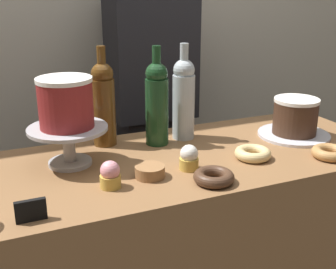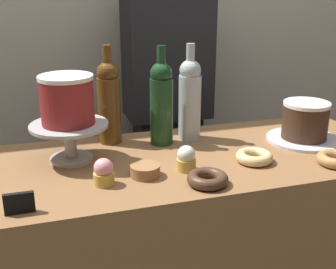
# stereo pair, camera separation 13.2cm
# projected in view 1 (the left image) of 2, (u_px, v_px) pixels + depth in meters

# --- Properties ---
(back_wall) EXTENTS (6.00, 0.05, 2.60)m
(back_wall) POSITION_uv_depth(u_px,v_px,m) (92.00, 9.00, 1.96)
(back_wall) COLOR #BCB7A8
(back_wall) RESTS_ON ground_plane
(cake_stand_pedestal) EXTENTS (0.23, 0.23, 0.12)m
(cake_stand_pedestal) POSITION_uv_depth(u_px,v_px,m) (68.00, 139.00, 1.29)
(cake_stand_pedestal) COLOR #B2B2B7
(cake_stand_pedestal) RESTS_ON display_counter
(white_layer_cake) EXTENTS (0.16, 0.16, 0.14)m
(white_layer_cake) POSITION_uv_depth(u_px,v_px,m) (66.00, 103.00, 1.25)
(white_layer_cake) COLOR maroon
(white_layer_cake) RESTS_ON cake_stand_pedestal
(silver_serving_platter) EXTENTS (0.25, 0.25, 0.01)m
(silver_serving_platter) POSITION_uv_depth(u_px,v_px,m) (294.00, 135.00, 1.55)
(silver_serving_platter) COLOR silver
(silver_serving_platter) RESTS_ON display_counter
(chocolate_round_cake) EXTENTS (0.15, 0.15, 0.13)m
(chocolate_round_cake) POSITION_uv_depth(u_px,v_px,m) (295.00, 116.00, 1.53)
(chocolate_round_cake) COLOR #3D2619
(chocolate_round_cake) RESTS_ON silver_serving_platter
(wine_bottle_clear) EXTENTS (0.08, 0.08, 0.33)m
(wine_bottle_clear) POSITION_uv_depth(u_px,v_px,m) (184.00, 97.00, 1.49)
(wine_bottle_clear) COLOR #B2BCC1
(wine_bottle_clear) RESTS_ON display_counter
(wine_bottle_green) EXTENTS (0.08, 0.08, 0.33)m
(wine_bottle_green) POSITION_uv_depth(u_px,v_px,m) (157.00, 102.00, 1.43)
(wine_bottle_green) COLOR #193D1E
(wine_bottle_green) RESTS_ON display_counter
(wine_bottle_amber) EXTENTS (0.08, 0.08, 0.33)m
(wine_bottle_amber) POSITION_uv_depth(u_px,v_px,m) (103.00, 102.00, 1.43)
(wine_bottle_amber) COLOR #5B3814
(wine_bottle_amber) RESTS_ON display_counter
(cupcake_strawberry) EXTENTS (0.06, 0.06, 0.07)m
(cupcake_strawberry) POSITION_uv_depth(u_px,v_px,m) (110.00, 175.00, 1.15)
(cupcake_strawberry) COLOR gold
(cupcake_strawberry) RESTS_ON display_counter
(cupcake_vanilla) EXTENTS (0.06, 0.06, 0.07)m
(cupcake_vanilla) POSITION_uv_depth(u_px,v_px,m) (189.00, 158.00, 1.27)
(cupcake_vanilla) COLOR gold
(cupcake_vanilla) RESTS_ON display_counter
(donut_glazed) EXTENTS (0.11, 0.11, 0.03)m
(donut_glazed) POSITION_uv_depth(u_px,v_px,m) (253.00, 153.00, 1.35)
(donut_glazed) COLOR #E0C17F
(donut_glazed) RESTS_ON display_counter
(donut_maple) EXTENTS (0.11, 0.11, 0.03)m
(donut_maple) POSITION_uv_depth(u_px,v_px,m) (330.00, 153.00, 1.36)
(donut_maple) COLOR #B27F47
(donut_maple) RESTS_ON display_counter
(donut_chocolate) EXTENTS (0.11, 0.11, 0.03)m
(donut_chocolate) POSITION_uv_depth(u_px,v_px,m) (214.00, 177.00, 1.19)
(donut_chocolate) COLOR #472D1E
(donut_chocolate) RESTS_ON display_counter
(cookie_stack) EXTENTS (0.08, 0.08, 0.03)m
(cookie_stack) POSITION_uv_depth(u_px,v_px,m) (150.00, 171.00, 1.22)
(cookie_stack) COLOR olive
(cookie_stack) RESTS_ON display_counter
(price_sign_chalkboard) EXTENTS (0.07, 0.01, 0.05)m
(price_sign_chalkboard) POSITION_uv_depth(u_px,v_px,m) (31.00, 211.00, 0.99)
(price_sign_chalkboard) COLOR black
(price_sign_chalkboard) RESTS_ON display_counter
(barista_figure) EXTENTS (0.36, 0.22, 1.60)m
(barista_figure) POSITION_uv_depth(u_px,v_px,m) (152.00, 118.00, 1.98)
(barista_figure) COLOR black
(barista_figure) RESTS_ON ground_plane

